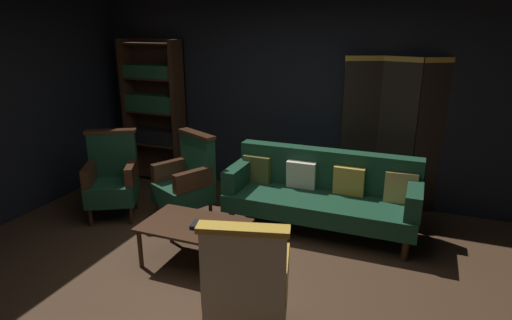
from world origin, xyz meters
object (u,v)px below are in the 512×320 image
coffee_table (194,228)px  armchair_wing_right (112,177)px  folding_screen (396,134)px  book_black_cloth (203,225)px  bookshelf (154,109)px  velvet_couch (322,190)px  armchair_gilt_accent (247,286)px  armchair_wing_left (187,180)px

coffee_table → armchair_wing_right: (-1.47, 0.62, 0.12)m
folding_screen → coffee_table: bearing=-128.8°
folding_screen → book_black_cloth: (-1.55, -2.08, -0.55)m
bookshelf → coffee_table: bookshelf is taller
velvet_couch → armchair_wing_right: size_ratio=2.04×
bookshelf → book_black_cloth: size_ratio=9.70×
coffee_table → book_black_cloth: book_black_cloth is taller
armchair_wing_right → book_black_cloth: bearing=-22.2°
velvet_couch → armchair_gilt_accent: size_ratio=2.04×
bookshelf → armchair_wing_left: bookshelf is taller
folding_screen → book_black_cloth: size_ratio=8.99×
velvet_couch → armchair_wing_left: 1.60m
velvet_couch → bookshelf: bearing=164.7°
folding_screen → bookshelf: size_ratio=0.93×
armchair_wing_right → coffee_table: bearing=-22.9°
velvet_couch → book_black_cloth: bearing=-124.8°
folding_screen → armchair_wing_right: size_ratio=1.83×
velvet_couch → armchair_gilt_accent: bearing=-91.6°
bookshelf → armchair_wing_right: 1.48m
armchair_wing_left → armchair_gilt_accent: bearing=-49.1°
armchair_wing_left → armchair_wing_right: bearing=-163.4°
armchair_wing_left → book_black_cloth: bearing=-52.4°
bookshelf → armchair_gilt_accent: bearing=-46.7°
armchair_gilt_accent → bookshelf: bearing=133.3°
armchair_gilt_accent → book_black_cloth: 1.15m
bookshelf → book_black_cloth: bookshelf is taller
velvet_couch → armchair_wing_right: 2.51m
armchair_gilt_accent → armchair_wing_left: (-1.50, 1.73, 0.00)m
folding_screen → armchair_gilt_accent: folding_screen is taller
bookshelf → armchair_gilt_accent: size_ratio=1.97×
coffee_table → armchair_wing_right: 1.60m
armchair_wing_right → velvet_couch: bearing=13.8°
bookshelf → armchair_gilt_accent: 3.90m
bookshelf → armchair_wing_left: size_ratio=1.97×
armchair_gilt_accent → armchair_wing_right: bearing=148.3°
book_black_cloth → armchair_wing_right: bearing=157.8°
coffee_table → bookshelf: bearing=131.5°
folding_screen → armchair_gilt_accent: size_ratio=1.83×
folding_screen → velvet_couch: size_ratio=0.90×
folding_screen → book_black_cloth: 2.65m
velvet_couch → book_black_cloth: size_ratio=10.03×
bookshelf → armchair_gilt_accent: bookshelf is taller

